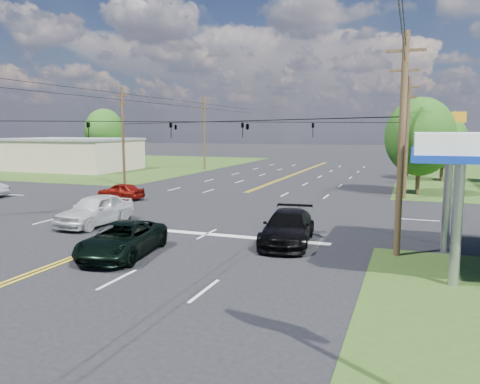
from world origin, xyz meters
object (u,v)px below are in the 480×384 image
at_px(retail_nw, 72,155).
at_px(pole_ne, 407,137).
at_px(pole_se, 401,143).
at_px(pole_left_far, 204,132).
at_px(pole_right_far, 409,132).
at_px(tree_far_l, 104,131).
at_px(pole_nw, 123,135).
at_px(pickup_white, 95,210).
at_px(suv_black, 288,228).
at_px(tree_right_a, 420,137).
at_px(pickup_dkgreen, 122,239).
at_px(tree_right_b, 443,141).

distance_m(retail_nw, pole_ne, 45.02).
distance_m(pole_se, pole_left_far, 45.22).
bearing_deg(pole_right_far, tree_far_l, 174.92).
relative_size(pole_nw, pickup_white, 1.82).
bearing_deg(suv_black, tree_right_a, 67.56).
xyz_separation_m(pole_se, pickup_dkgreen, (-11.21, -4.11, -4.19)).
bearing_deg(pole_ne, pole_right_far, 90.00).
bearing_deg(retail_nw, pole_right_far, 7.94).
bearing_deg(retail_nw, pole_nw, -37.41).
relative_size(retail_nw, tree_right_b, 2.26).
relative_size(pole_ne, tree_far_l, 1.09).
bearing_deg(retail_nw, tree_right_b, 2.46).
height_order(pole_ne, suv_black, pole_ne).
bearing_deg(tree_far_l, retail_nw, -78.69).
distance_m(pole_nw, pickup_dkgreen, 26.93).
xyz_separation_m(retail_nw, tree_far_l, (-2.00, 10.00, 3.19)).
height_order(pole_nw, tree_right_b, pole_nw).
bearing_deg(tree_right_b, pole_se, -96.05).
bearing_deg(tree_far_l, suv_black, -45.36).
distance_m(pickup_dkgreen, pickup_white, 7.36).
bearing_deg(suv_black, retail_nw, 135.14).
bearing_deg(tree_right_b, tree_right_a, -101.77).
bearing_deg(tree_right_b, pickup_dkgreen, -111.62).
height_order(pole_ne, pickup_dkgreen, pole_ne).
bearing_deg(tree_right_a, pickup_dkgreen, -115.93).
relative_size(tree_far_l, pickup_white, 1.67).
xyz_separation_m(pole_ne, pickup_dkgreen, (-11.21, -22.11, -4.19)).
bearing_deg(pole_left_far, tree_right_a, -30.65).
distance_m(pole_se, tree_right_a, 21.02).
height_order(tree_right_b, tree_far_l, tree_far_l).
distance_m(pole_left_far, pole_right_far, 26.00).
distance_m(tree_far_l, pickup_white, 49.30).
distance_m(pole_nw, tree_right_b, 33.10).
bearing_deg(pole_nw, retail_nw, 142.59).
xyz_separation_m(retail_nw, pickup_dkgreen, (31.79, -35.11, -1.27)).
bearing_deg(pole_nw, suv_black, -39.82).
distance_m(pole_right_far, tree_right_a, 16.03).
bearing_deg(pole_nw, tree_right_a, 6.34).
bearing_deg(pole_ne, pickup_dkgreen, -116.89).
relative_size(pickup_dkgreen, pickup_white, 1.01).
relative_size(pole_se, pole_left_far, 0.95).
height_order(pole_left_far, pickup_white, pole_left_far).
xyz_separation_m(tree_right_b, pickup_white, (-20.00, -32.00, -3.33)).
bearing_deg(tree_right_b, pole_ne, -103.13).
xyz_separation_m(pickup_dkgreen, pickup_white, (-5.29, 5.11, 0.16)).
bearing_deg(pole_ne, retail_nw, 163.18).
xyz_separation_m(pole_right_far, tree_far_l, (-45.00, 4.00, 0.03)).
height_order(pole_se, suv_black, pole_se).
relative_size(retail_nw, pole_right_far, 1.60).
distance_m(pole_right_far, tree_far_l, 45.18).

